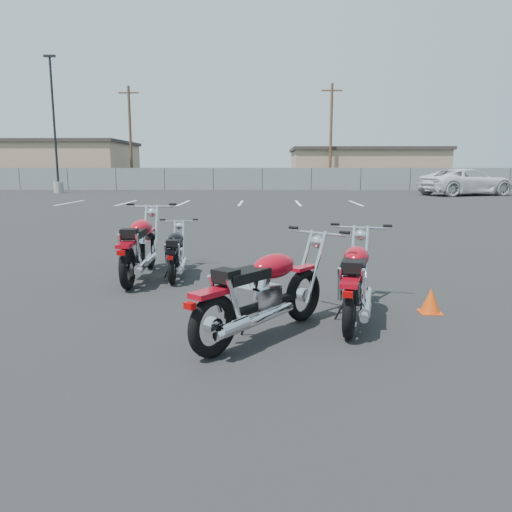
{
  "coord_description": "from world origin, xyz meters",
  "views": [
    {
      "loc": [
        0.34,
        -6.1,
        1.84
      ],
      "look_at": [
        0.2,
        0.6,
        0.65
      ],
      "focal_mm": 35.0,
      "sensor_mm": 36.0,
      "label": 1
    }
  ],
  "objects_px": {
    "motorcycle_second_black": "(176,253)",
    "white_van": "(467,174)",
    "motorcycle_rear_red": "(263,293)",
    "motorcycle_front_red": "(140,246)",
    "motorcycle_third_red": "(355,280)"
  },
  "relations": [
    {
      "from": "motorcycle_second_black",
      "to": "white_van",
      "type": "height_order",
      "value": "white_van"
    },
    {
      "from": "motorcycle_rear_red",
      "to": "white_van",
      "type": "xyz_separation_m",
      "value": [
        13.39,
        28.62,
        0.88
      ]
    },
    {
      "from": "motorcycle_second_black",
      "to": "motorcycle_rear_red",
      "type": "relative_size",
      "value": 0.91
    },
    {
      "from": "motorcycle_front_red",
      "to": "motorcycle_third_red",
      "type": "height_order",
      "value": "motorcycle_front_red"
    },
    {
      "from": "motorcycle_rear_red",
      "to": "white_van",
      "type": "bearing_deg",
      "value": 64.92
    },
    {
      "from": "white_van",
      "to": "motorcycle_second_black",
      "type": "bearing_deg",
      "value": 130.45
    },
    {
      "from": "motorcycle_front_red",
      "to": "white_van",
      "type": "distance_m",
      "value": 30.0
    },
    {
      "from": "motorcycle_front_red",
      "to": "motorcycle_rear_red",
      "type": "relative_size",
      "value": 1.2
    },
    {
      "from": "motorcycle_rear_red",
      "to": "motorcycle_second_black",
      "type": "bearing_deg",
      "value": 116.01
    },
    {
      "from": "motorcycle_rear_red",
      "to": "motorcycle_third_red",
      "type": "bearing_deg",
      "value": 31.85
    },
    {
      "from": "motorcycle_third_red",
      "to": "motorcycle_rear_red",
      "type": "distance_m",
      "value": 1.32
    },
    {
      "from": "motorcycle_rear_red",
      "to": "white_van",
      "type": "relative_size",
      "value": 0.28
    },
    {
      "from": "motorcycle_second_black",
      "to": "white_van",
      "type": "distance_m",
      "value": 29.58
    },
    {
      "from": "motorcycle_second_black",
      "to": "motorcycle_rear_red",
      "type": "xyz_separation_m",
      "value": [
        1.51,
        -3.1,
        0.09
      ]
    },
    {
      "from": "white_van",
      "to": "motorcycle_rear_red",
      "type": "bearing_deg",
      "value": 135.65
    }
  ]
}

